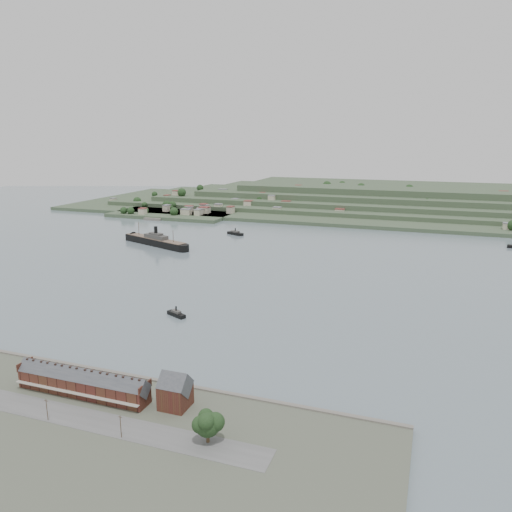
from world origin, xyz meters
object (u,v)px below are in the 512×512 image
(terrace_row, at_px, (83,383))
(steamship, at_px, (154,241))
(gabled_building, at_px, (175,391))
(fig_tree, at_px, (208,424))
(tugboat, at_px, (176,314))

(terrace_row, distance_m, steamship, 279.54)
(gabled_building, relative_size, steamship, 0.17)
(gabled_building, height_order, fig_tree, gabled_building)
(terrace_row, bearing_deg, steamship, 115.68)
(gabled_building, distance_m, tugboat, 100.72)
(steamship, xyz_separation_m, tugboat, (110.58, -159.63, -2.49))
(terrace_row, bearing_deg, gabled_building, 6.12)
(tugboat, height_order, fig_tree, fig_tree)
(gabled_building, height_order, tugboat, gabled_building)
(terrace_row, height_order, steamship, steamship)
(tugboat, bearing_deg, gabled_building, -61.43)
(fig_tree, bearing_deg, terrace_row, 168.37)
(steamship, relative_size, tugboat, 6.36)
(terrace_row, relative_size, steamship, 0.66)
(fig_tree, bearing_deg, tugboat, 123.36)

